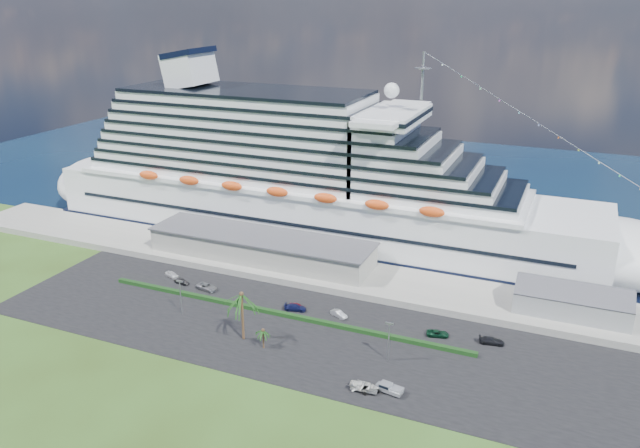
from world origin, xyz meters
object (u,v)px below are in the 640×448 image
at_px(parked_car_3, 295,308).
at_px(pickup_truck, 389,388).
at_px(cruise_ship, 309,182).
at_px(boat_trailer, 364,386).

height_order(parked_car_3, pickup_truck, pickup_truck).
bearing_deg(cruise_ship, pickup_truck, -55.91).
relative_size(parked_car_3, pickup_truck, 0.93).
xyz_separation_m(parked_car_3, pickup_truck, (28.64, -21.64, 0.27)).
relative_size(parked_car_3, boat_trailer, 0.80).
relative_size(cruise_ship, parked_car_3, 38.66).
distance_m(parked_car_3, pickup_truck, 35.89).
xyz_separation_m(parked_car_3, boat_trailer, (24.56, -23.13, 0.45)).
xyz_separation_m(pickup_truck, boat_trailer, (-4.08, -1.49, 0.18)).
bearing_deg(boat_trailer, pickup_truck, 20.08).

